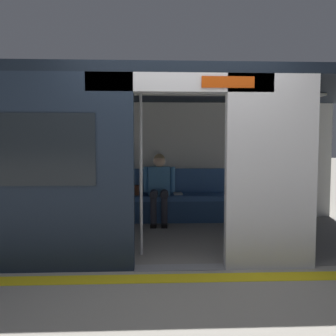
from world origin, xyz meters
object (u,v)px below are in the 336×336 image
object	(u,v)px
handbag	(132,190)
book	(178,194)
bench_seat	(169,201)
train_car	(169,135)
person_seated	(159,183)
grab_pole_door	(141,170)

from	to	relation	value
handbag	book	world-z (taller)	handbag
bench_seat	handbag	size ratio (longest dim) A/B	9.80
train_car	bench_seat	xyz separation A→B (m)	(-0.07, -1.08, -1.14)
train_car	person_seated	distance (m)	1.32
train_car	handbag	xyz separation A→B (m)	(0.60, -1.14, -0.94)
person_seated	book	world-z (taller)	person_seated
bench_seat	grab_pole_door	world-z (taller)	grab_pole_door
bench_seat	person_seated	bearing A→B (deg)	15.97
train_car	bench_seat	distance (m)	1.57
train_car	person_seated	size ratio (longest dim) A/B	5.34
grab_pole_door	bench_seat	bearing A→B (deg)	-103.24
person_seated	book	bearing A→B (deg)	-157.33
train_car	person_seated	xyz separation A→B (m)	(0.12, -1.03, -0.81)
book	person_seated	bearing A→B (deg)	21.96
bench_seat	grab_pole_door	bearing A→B (deg)	76.76
train_car	book	bearing A→B (deg)	-100.71
handbag	book	xyz separation A→B (m)	(-0.82, -0.03, -0.07)
book	bench_seat	bearing A→B (deg)	28.98
train_car	grab_pole_door	bearing A→B (deg)	64.35
book	grab_pole_door	bearing A→B (deg)	72.33
bench_seat	book	distance (m)	0.22
train_car	book	size ratio (longest dim) A/B	29.09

